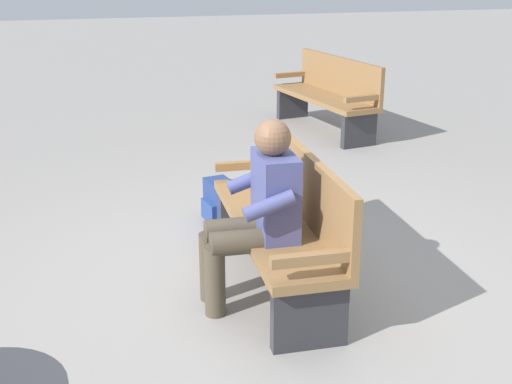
{
  "coord_description": "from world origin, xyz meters",
  "views": [
    {
      "loc": [
        -3.89,
        1.17,
        2.09
      ],
      "look_at": [
        -0.11,
        0.15,
        0.7
      ],
      "focal_mm": 47.24,
      "sensor_mm": 36.0,
      "label": 1
    }
  ],
  "objects_px": {
    "bench_near": "(284,218)",
    "backpack": "(221,204)",
    "bench_far": "(329,94)",
    "person_seated": "(258,209)"
  },
  "relations": [
    {
      "from": "bench_near",
      "to": "backpack",
      "type": "distance_m",
      "value": 1.16
    },
    {
      "from": "bench_near",
      "to": "bench_far",
      "type": "relative_size",
      "value": 0.98
    },
    {
      "from": "bench_near",
      "to": "backpack",
      "type": "xyz_separation_m",
      "value": [
        1.11,
        0.19,
        -0.28
      ]
    },
    {
      "from": "bench_near",
      "to": "person_seated",
      "type": "height_order",
      "value": "person_seated"
    },
    {
      "from": "bench_near",
      "to": "person_seated",
      "type": "distance_m",
      "value": 0.36
    },
    {
      "from": "bench_far",
      "to": "person_seated",
      "type": "bearing_deg",
      "value": 143.39
    },
    {
      "from": "bench_near",
      "to": "person_seated",
      "type": "bearing_deg",
      "value": 133.74
    },
    {
      "from": "backpack",
      "to": "bench_far",
      "type": "xyz_separation_m",
      "value": [
        2.67,
        -1.94,
        0.28
      ]
    },
    {
      "from": "person_seated",
      "to": "backpack",
      "type": "relative_size",
      "value": 3.16
    },
    {
      "from": "bench_far",
      "to": "backpack",
      "type": "bearing_deg",
      "value": 133.87
    }
  ]
}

